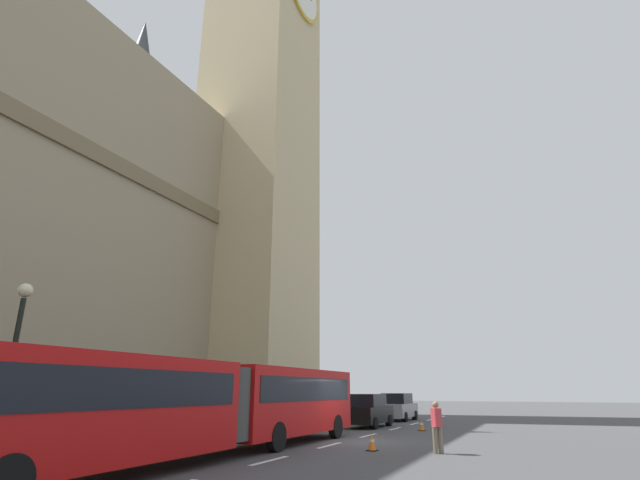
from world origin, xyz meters
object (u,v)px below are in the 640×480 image
traffic_cone_middle (422,425)px  clock_tower (263,59)px  traffic_cone_west (372,442)px  street_lamp (13,356)px  sedan_trailing (398,407)px  articulated_bus (215,400)px  sedan_lead (368,411)px  pedestrian_near_cones (437,425)px

traffic_cone_middle → clock_tower: bearing=59.9°
traffic_cone_west → traffic_cone_middle: size_ratio=1.00×
street_lamp → sedan_trailing: bearing=-10.4°
clock_tower → street_lamp: (-27.65, -9.48, -34.14)m
sedan_trailing → street_lamp: bearing=169.6°
articulated_bus → traffic_cone_west: 5.84m
sedan_trailing → traffic_cone_west: size_ratio=7.59×
articulated_bus → sedan_lead: (14.51, -0.28, -0.83)m
sedan_lead → traffic_cone_middle: (-1.15, -3.39, -0.63)m
clock_tower → sedan_trailing: clock_tower is taller
sedan_lead → street_lamp: size_ratio=0.83×
traffic_cone_west → street_lamp: size_ratio=0.11×
clock_tower → traffic_cone_west: clock_tower is taller
pedestrian_near_cones → sedan_trailing: bearing=19.7°
articulated_bus → traffic_cone_middle: (13.36, -3.68, -1.46)m
sedan_lead → pedestrian_near_cones: sedan_lead is taller
clock_tower → street_lamp: clock_tower is taller
articulated_bus → street_lamp: street_lamp is taller
articulated_bus → sedan_lead: size_ratio=4.16×
articulated_bus → traffic_cone_west: articulated_bus is taller
sedan_lead → traffic_cone_middle: bearing=-108.7°
articulated_bus → pedestrian_near_cones: articulated_bus is taller
sedan_trailing → pedestrian_near_cones: bearing=-160.3°
articulated_bus → traffic_cone_middle: articulated_bus is taller
traffic_cone_middle → street_lamp: 19.44m
sedan_lead → street_lamp: bearing=165.5°
street_lamp → pedestrian_near_cones: street_lamp is taller
traffic_cone_west → street_lamp: street_lamp is taller
clock_tower → street_lamp: bearing=-161.1°
traffic_cone_west → pedestrian_near_cones: 2.41m
sedan_trailing → street_lamp: size_ratio=0.83×
clock_tower → pedestrian_near_cones: bearing=-133.7°
clock_tower → articulated_bus: size_ratio=3.86×
sedan_lead → street_lamp: 19.30m
traffic_cone_middle → street_lamp: (-17.42, 8.18, 2.77)m
sedan_lead → pedestrian_near_cones: size_ratio=2.60×
street_lamp → pedestrian_near_cones: (8.19, -10.88, -2.14)m
articulated_bus → sedan_trailing: 21.47m
sedan_trailing → pedestrian_near_cones: (-17.32, -6.22, -0.00)m
sedan_lead → traffic_cone_west: size_ratio=7.59×
pedestrian_near_cones → articulated_bus: bearing=122.9°
sedan_lead → sedan_trailing: 6.95m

